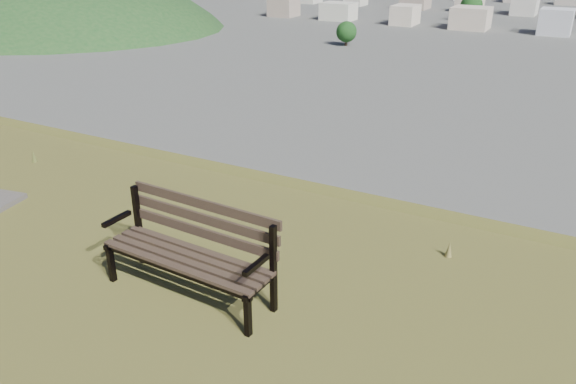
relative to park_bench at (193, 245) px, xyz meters
The scene contains 2 objects.
park_bench is the anchor object (origin of this frame).
green_wooded_hill 223.19m from the park_bench, 141.79° to the left, with size 160.71×128.57×80.35m.
Camera 1 is at (3.36, -2.23, 28.14)m, focal length 35.00 mm.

